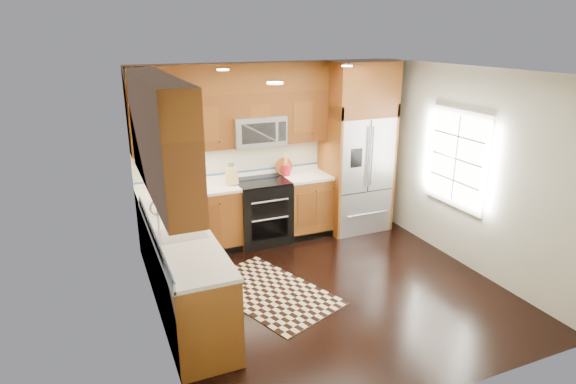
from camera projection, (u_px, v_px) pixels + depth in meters
name	position (u px, v px, depth m)	size (l,w,h in m)	color
ground	(329.00, 289.00, 5.91)	(4.00, 4.00, 0.00)	black
wall_back	(269.00, 150.00, 7.24)	(4.00, 0.02, 2.60)	beige
wall_left	(152.00, 213.00, 4.75)	(0.02, 4.00, 2.60)	beige
wall_right	(468.00, 169.00, 6.24)	(0.02, 4.00, 2.60)	beige
window	(457.00, 159.00, 6.37)	(0.04, 1.10, 1.30)	white
base_cabinets	(210.00, 243.00, 6.09)	(2.85, 3.00, 0.90)	brown
countertop	(217.00, 204.00, 6.10)	(2.86, 3.01, 0.04)	white
upper_cabinets	(206.00, 117.00, 5.79)	(2.85, 3.00, 1.15)	brown
range	(262.00, 211.00, 7.12)	(0.76, 0.67, 0.95)	black
microwave	(258.00, 130.00, 6.86)	(0.76, 0.40, 0.42)	#B2B2B7
refrigerator	(357.00, 148.00, 7.40)	(0.98, 0.75, 2.60)	#B2B2B7
sink_faucet	(177.00, 229.00, 5.15)	(0.54, 0.44, 0.37)	#B2B2B7
rug	(270.00, 292.00, 5.82)	(1.00, 1.67, 0.01)	black
knife_block	(232.00, 176.00, 6.78)	(0.15, 0.18, 0.31)	tan
utensil_crock	(286.00, 168.00, 7.21)	(0.15, 0.15, 0.35)	#AA141F
cutting_board	(284.00, 173.00, 7.32)	(0.26, 0.26, 0.02)	brown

